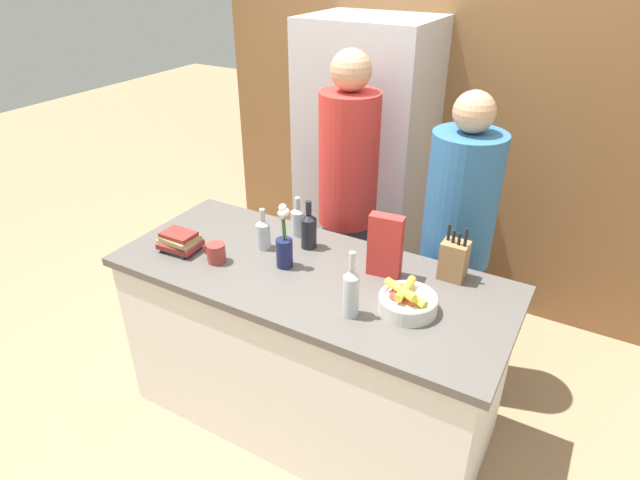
% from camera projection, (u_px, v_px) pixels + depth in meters
% --- Properties ---
extents(ground_plane, '(14.00, 14.00, 0.00)m').
position_uv_depth(ground_plane, '(311.00, 412.00, 2.90)').
color(ground_plane, '#A37F5B').
extents(kitchen_island, '(1.86, 0.79, 0.91)m').
position_uv_depth(kitchen_island, '(310.00, 348.00, 2.68)').
color(kitchen_island, silver).
rests_on(kitchen_island, ground_plane).
extents(back_wall_wood, '(3.06, 0.12, 2.60)m').
position_uv_depth(back_wall_wood, '(433.00, 108.00, 3.45)').
color(back_wall_wood, brown).
rests_on(back_wall_wood, ground_plane).
extents(refrigerator, '(0.76, 0.63, 1.87)m').
position_uv_depth(refrigerator, '(366.00, 170.00, 3.48)').
color(refrigerator, '#B7B7BC').
rests_on(refrigerator, ground_plane).
extents(fruit_bowl, '(0.24, 0.24, 0.13)m').
position_uv_depth(fruit_bowl, '(407.00, 301.00, 2.18)').
color(fruit_bowl, silver).
rests_on(fruit_bowl, kitchen_island).
extents(knife_block, '(0.11, 0.10, 0.26)m').
position_uv_depth(knife_block, '(454.00, 260.00, 2.37)').
color(knife_block, olive).
rests_on(knife_block, kitchen_island).
extents(flower_vase, '(0.08, 0.08, 0.32)m').
position_uv_depth(flower_vase, '(284.00, 244.00, 2.45)').
color(flower_vase, '#191E4C').
rests_on(flower_vase, kitchen_island).
extents(cereal_box, '(0.16, 0.08, 0.30)m').
position_uv_depth(cereal_box, '(385.00, 246.00, 2.37)').
color(cereal_box, red).
rests_on(cereal_box, kitchen_island).
extents(coffee_mug, '(0.12, 0.09, 0.09)m').
position_uv_depth(coffee_mug, '(216.00, 253.00, 2.52)').
color(coffee_mug, '#99332D').
rests_on(coffee_mug, kitchen_island).
extents(book_stack, '(0.20, 0.16, 0.10)m').
position_uv_depth(book_stack, '(180.00, 242.00, 2.61)').
color(book_stack, '#232328').
rests_on(book_stack, kitchen_island).
extents(bottle_oil, '(0.07, 0.07, 0.21)m').
position_uv_depth(bottle_oil, '(263.00, 233.00, 2.61)').
color(bottle_oil, '#B2BCC1').
rests_on(bottle_oil, kitchen_island).
extents(bottle_vinegar, '(0.08, 0.08, 0.25)m').
position_uv_depth(bottle_vinegar, '(309.00, 229.00, 2.62)').
color(bottle_vinegar, black).
rests_on(bottle_vinegar, kitchen_island).
extents(bottle_wine, '(0.07, 0.07, 0.29)m').
position_uv_depth(bottle_wine, '(351.00, 291.00, 2.12)').
color(bottle_wine, '#B2BCC1').
rests_on(bottle_wine, kitchen_island).
extents(bottle_water, '(0.07, 0.07, 0.21)m').
position_uv_depth(bottle_water, '(298.00, 220.00, 2.74)').
color(bottle_water, '#B2BCC1').
rests_on(bottle_water, kitchen_island).
extents(person_at_sink, '(0.32, 0.32, 1.79)m').
position_uv_depth(person_at_sink, '(348.00, 195.00, 2.94)').
color(person_at_sink, '#383842').
rests_on(person_at_sink, ground_plane).
extents(person_in_blue, '(0.35, 0.35, 1.67)m').
position_uv_depth(person_in_blue, '(457.00, 236.00, 2.70)').
color(person_in_blue, '#383842').
rests_on(person_in_blue, ground_plane).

